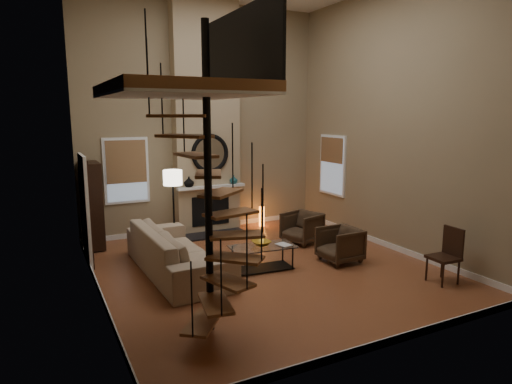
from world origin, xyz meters
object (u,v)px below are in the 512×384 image
floor_lamp (173,184)px  sofa (176,251)px  coffee_table (263,255)px  armchair_near (304,227)px  side_chair (447,253)px  armchair_far (343,244)px  accent_lamp (262,216)px  hutch (92,205)px

floor_lamp → sofa: bearing=-105.4°
sofa → coffee_table: 1.61m
armchair_near → floor_lamp: 3.08m
sofa → coffee_table: size_ratio=2.36×
armchair_near → side_chair: bearing=-1.5°
sofa → armchair_near: bearing=-82.0°
coffee_table → floor_lamp: size_ratio=0.73×
armchair_far → accent_lamp: (-0.12, 3.22, -0.10)m
sofa → side_chair: bearing=-124.7°
sofa → floor_lamp: (0.40, 1.43, 1.02)m
sofa → armchair_far: bearing=-108.5°
accent_lamp → side_chair: size_ratio=0.52×
hutch → accent_lamp: 4.21m
hutch → coffee_table: hutch is taller
accent_lamp → armchair_far: bearing=-87.8°
armchair_near → floor_lamp: (-2.76, 0.88, 1.06)m
sofa → floor_lamp: 1.80m
sofa → coffee_table: bearing=-114.5°
floor_lamp → accent_lamp: size_ratio=3.37×
armchair_far → coffee_table: bearing=-101.7°
hutch → coffee_table: bearing=-47.2°
armchair_near → floor_lamp: size_ratio=0.44×
accent_lamp → sofa: bearing=-142.3°
armchair_far → coffee_table: armchair_far is taller
coffee_table → armchair_near: bearing=34.9°
hutch → floor_lamp: (1.57, -0.81, 0.46)m
sofa → hutch: bearing=25.6°
coffee_table → accent_lamp: bearing=62.8°
sofa → accent_lamp: 3.77m
armchair_far → accent_lamp: bearing=-178.9°
side_chair → accent_lamp: bearing=102.2°
sofa → armchair_far: 3.24m
armchair_far → coffee_table: 1.65m
sofa → floor_lamp: bearing=-17.4°
hutch → armchair_far: hutch is taller
side_chair → coffee_table: bearing=142.2°
hutch → sofa: 2.60m
sofa → armchair_near: 3.20m
hutch → coffee_table: size_ratio=1.47×
armchair_far → armchair_near: bearing=177.0°
armchair_near → armchair_far: size_ratio=1.02×
armchair_near → armchair_far: 1.47m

